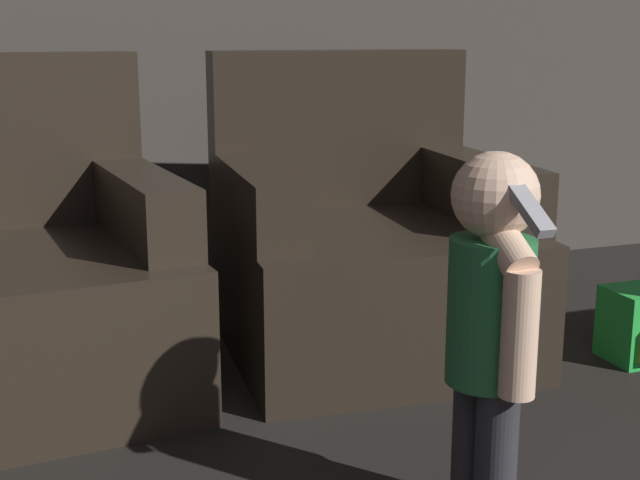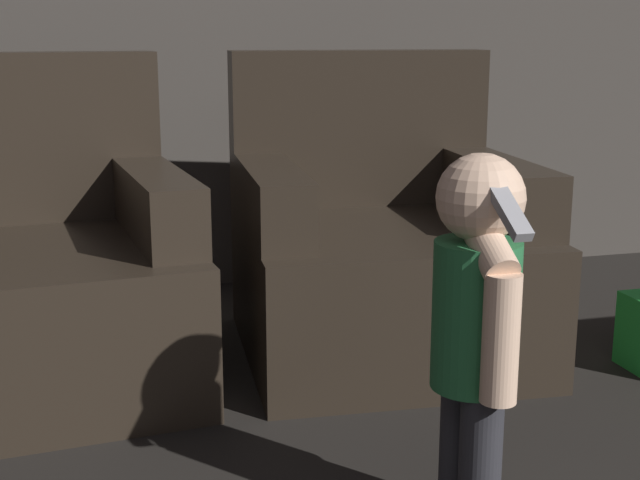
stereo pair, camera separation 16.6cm
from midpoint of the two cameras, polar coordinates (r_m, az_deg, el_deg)
armchair_left at (r=2.75m, az=-16.42°, el=-2.24°), size 0.98×0.99×0.97m
armchair_right at (r=2.93m, az=5.47°, el=-0.80°), size 0.96×0.96×0.97m
person_toddler at (r=1.84m, az=12.59°, el=-4.80°), size 0.18×0.32×0.81m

